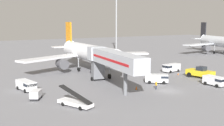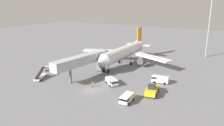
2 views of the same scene
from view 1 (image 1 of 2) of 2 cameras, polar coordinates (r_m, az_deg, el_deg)
ground_plane at (r=53.65m, az=11.17°, el=-5.52°), size 300.00×300.00×0.00m
airplane_at_gate at (r=72.71m, az=-4.90°, el=2.02°), size 36.01×34.18×12.36m
jet_bridge at (r=54.25m, az=-0.12°, el=0.68°), size 5.24×21.50×7.23m
pushback_tug at (r=67.24m, az=17.30°, el=-1.83°), size 3.78×6.50×2.62m
belt_loader_truck at (r=43.51m, az=-7.38°, el=-7.75°), size 4.13×6.16×2.97m
service_van_far_left at (r=59.65m, az=9.06°, el=-3.00°), size 5.01×4.35×1.82m
service_van_rear_left at (r=55.02m, az=-16.79°, el=-4.23°), size 3.01×5.35×1.83m
service_van_mid_right at (r=72.78m, az=11.78°, el=-0.88°), size 4.94×2.64×2.03m
service_van_outer_right at (r=60.08m, az=20.00°, el=-3.32°), size 2.58×4.55×1.85m
baggage_cart_mid_left at (r=48.69m, az=-15.02°, el=-6.08°), size 2.55×3.00×1.53m
ground_crew_worker_foreground at (r=54.31m, az=8.85°, el=-4.37°), size 0.38×0.38×1.60m
safety_cone_alpha at (r=69.52m, az=13.14°, el=-2.14°), size 0.32×0.32×0.50m
safety_cone_bravo at (r=53.82m, az=4.91°, el=-4.98°), size 0.44×0.44×0.67m
airplane_background at (r=117.29m, az=20.99°, el=3.96°), size 31.47×31.94×12.00m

